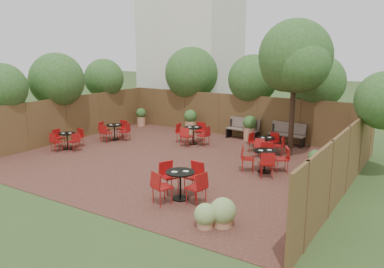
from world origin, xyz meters
The scene contains 13 objects.
ground centered at (0.00, 0.00, 0.00)m, with size 80.00×80.00×0.00m, color #354F23.
courtyard_paving centered at (0.00, 0.00, 0.01)m, with size 12.00×10.00×0.02m, color #371A16.
fence_back centered at (0.00, 5.00, 1.00)m, with size 12.00×0.08×2.00m, color #4F361D.
fence_left centered at (-6.00, 0.00, 1.00)m, with size 0.08×10.00×2.00m, color #4F361D.
fence_right centered at (6.00, 0.00, 1.00)m, with size 0.08×10.00×2.00m, color #4F361D.
neighbour_building centered at (-4.50, 8.00, 4.00)m, with size 5.00×4.00×8.00m, color silver.
overhang_foliage centered at (-2.04, 3.40, 2.71)m, with size 15.24×10.56×2.75m.
courtyard_tree centered at (3.30, 3.07, 3.70)m, with size 2.87×2.78×5.22m.
park_bench_left centered at (0.55, 4.63, 0.52)m, with size 1.60×0.64×0.96m.
park_bench_right centered at (2.65, 4.63, 0.52)m, with size 1.60×0.64×0.97m.
bistro_tables centered at (0.05, 0.29, 0.45)m, with size 9.60×7.19×0.93m.
planters centered at (-0.59, 3.75, 0.61)m, with size 10.74×4.14×1.17m.
low_shrubs centered at (4.65, -3.23, 0.35)m, with size 2.59×2.53×0.73m.
Camera 1 is at (8.07, -11.51, 4.21)m, focal length 36.52 mm.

